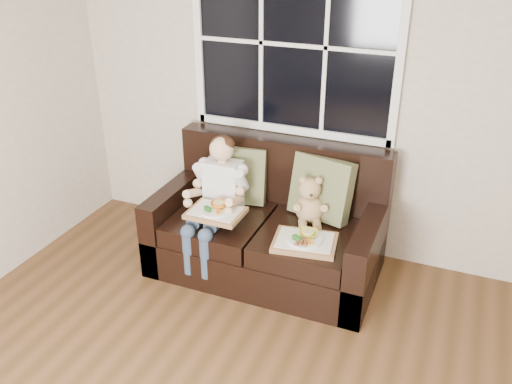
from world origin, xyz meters
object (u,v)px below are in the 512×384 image
at_px(loveseat, 269,232).
at_px(tray_right, 305,241).
at_px(child, 217,190).
at_px(teddy_bear, 309,203).
at_px(tray_left, 216,211).

relative_size(loveseat, tray_right, 3.55).
bearing_deg(child, loveseat, 18.25).
height_order(loveseat, teddy_bear, loveseat).
height_order(loveseat, tray_right, loveseat).
bearing_deg(child, teddy_bear, 13.21).
relative_size(child, tray_right, 1.92).
distance_m(loveseat, tray_right, 0.51).
relative_size(loveseat, tray_left, 4.27).
height_order(teddy_bear, tray_left, teddy_bear).
xyz_separation_m(loveseat, tray_left, (-0.30, -0.29, 0.26)).
height_order(child, tray_right, child).
bearing_deg(child, tray_left, -68.22).
bearing_deg(tray_right, loveseat, 134.02).
bearing_deg(loveseat, tray_right, -37.39).
xyz_separation_m(tray_left, tray_right, (0.68, 0.00, -0.09)).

